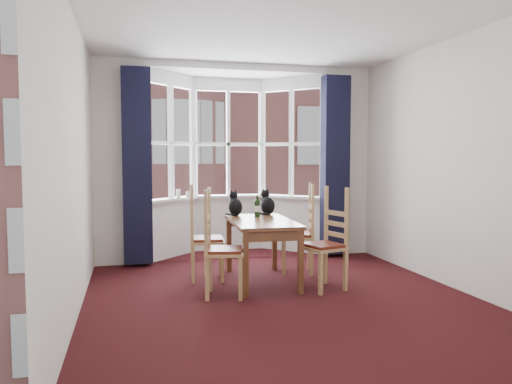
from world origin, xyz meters
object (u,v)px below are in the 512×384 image
object	(u,v)px
cat_left	(235,206)
candle_short	(188,194)
chair_left_near	(216,252)
candle_tall	(178,194)
dining_table	(262,228)
wine_bottle	(257,207)
chair_right_far	(304,236)
cat_right	(267,204)
chair_right_near	(330,246)
candle_extra	(192,194)
chair_left_far	(200,241)

from	to	relation	value
cat_left	candle_short	bearing A→B (deg)	110.13
chair_left_near	candle_tall	bearing A→B (deg)	94.68
dining_table	wine_bottle	bearing A→B (deg)	85.19
dining_table	chair_right_far	world-z (taller)	chair_right_far
cat_left	dining_table	bearing A→B (deg)	-69.32
wine_bottle	dining_table	bearing A→B (deg)	-94.81
cat_left	candle_tall	size ratio (longest dim) A/B	2.64
cat_left	candle_short	xyz separation A→B (m)	(-0.46, 1.24, 0.06)
candle_tall	chair_left_near	bearing A→B (deg)	-85.32
cat_left	cat_right	xyz separation A→B (m)	(0.43, 0.02, 0.00)
chair_right_near	cat_right	bearing A→B (deg)	113.18
chair_left_near	cat_left	world-z (taller)	cat_left
chair_right_near	chair_right_far	size ratio (longest dim) A/B	1.00
chair_right_near	candle_short	xyz separation A→B (m)	(-1.32, 2.25, 0.44)
wine_bottle	candle_extra	size ratio (longest dim) A/B	2.57
chair_left_near	candle_short	distance (m)	2.30
candle_short	chair_right_far	bearing A→B (deg)	-48.61
chair_right_far	candle_extra	bearing A→B (deg)	129.61
cat_right	wine_bottle	xyz separation A→B (m)	(-0.20, -0.25, -0.01)
cat_right	candle_short	world-z (taller)	cat_right
dining_table	candle_short	xyz separation A→B (m)	(-0.66, 1.78, 0.28)
candle_short	candle_extra	bearing A→B (deg)	17.71
candle_short	wine_bottle	bearing A→B (deg)	-65.07
chair_left_far	chair_right_far	xyz separation A→B (m)	(1.34, 0.03, 0.00)
cat_left	candle_extra	xyz separation A→B (m)	(-0.39, 1.26, 0.07)
dining_table	candle_tall	bearing A→B (deg)	114.71
dining_table	cat_right	world-z (taller)	cat_right
chair_right_far	candle_short	world-z (taller)	candle_short
chair_right_far	cat_right	xyz separation A→B (m)	(-0.42, 0.26, 0.39)
wine_bottle	chair_left_near	bearing A→B (deg)	-129.60
chair_right_far	cat_right	world-z (taller)	cat_right
cat_right	candle_tall	world-z (taller)	cat_right
dining_table	chair_left_near	distance (m)	0.80
chair_left_near	candle_tall	xyz separation A→B (m)	(-0.18, 2.23, 0.46)
dining_table	chair_right_far	size ratio (longest dim) A/B	1.46
dining_table	chair_left_near	xyz separation A→B (m)	(-0.62, -0.48, -0.16)
dining_table	wine_bottle	world-z (taller)	wine_bottle
chair_left_far	cat_left	distance (m)	0.68
chair_left_near	cat_left	distance (m)	1.16
chair_right_near	cat_left	bearing A→B (deg)	130.87
chair_left_far	candle_tall	bearing A→B (deg)	94.24
chair_right_far	candle_extra	size ratio (longest dim) A/B	8.67
chair_left_far	chair_right_far	distance (m)	1.34
chair_left_near	chair_right_far	size ratio (longest dim) A/B	1.00
chair_right_near	candle_tall	world-z (taller)	candle_tall
dining_table	cat_right	size ratio (longest dim) A/B	3.94
wine_bottle	cat_left	bearing A→B (deg)	134.88
dining_table	chair_left_near	world-z (taller)	chair_left_near
chair_right_near	chair_right_far	world-z (taller)	same
candle_tall	chair_right_near	bearing A→B (deg)	-56.42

